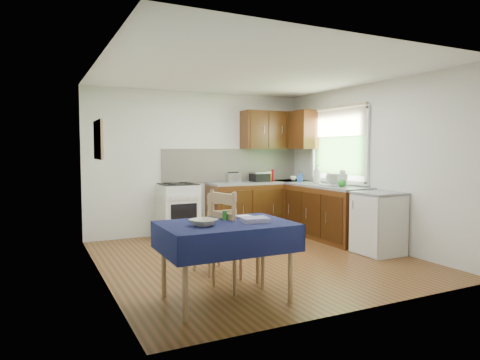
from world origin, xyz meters
name	(u,v)px	position (x,y,z in m)	size (l,w,h in m)	color
floor	(255,258)	(0.00, 0.00, 0.00)	(4.20, 4.20, 0.00)	#482E13
ceiling	(255,73)	(0.00, 0.00, 2.50)	(4.00, 4.20, 0.02)	white
wall_back	(199,163)	(0.00, 2.10, 1.25)	(4.00, 0.02, 2.50)	silver
wall_front	(364,175)	(0.00, -2.10, 1.25)	(4.00, 0.02, 2.50)	silver
wall_left	(100,170)	(-2.00, 0.00, 1.25)	(0.02, 4.20, 2.50)	white
wall_right	(368,165)	(2.00, 0.00, 1.25)	(0.02, 4.20, 2.50)	silver
base_cabinets	(289,210)	(1.36, 1.26, 0.43)	(1.90, 2.30, 0.86)	black
worktop_back	(259,183)	(1.05, 1.80, 0.88)	(1.90, 0.60, 0.04)	slate
worktop_right	(326,186)	(1.70, 0.65, 0.88)	(0.60, 1.70, 0.04)	slate
worktop_corner	(289,181)	(1.70, 1.80, 0.88)	(0.60, 0.60, 0.04)	slate
splashback	(233,165)	(0.65, 2.08, 1.20)	(2.70, 0.02, 0.60)	beige
upper_cabinets	(281,130)	(1.52, 1.80, 1.85)	(1.20, 0.85, 0.70)	black
stove	(178,211)	(-0.50, 1.80, 0.46)	(0.60, 0.61, 0.92)	silver
window	(338,140)	(1.97, 0.70, 1.65)	(0.04, 1.48, 1.26)	#2A5021
fridge	(379,223)	(1.70, -0.55, 0.44)	(0.58, 0.60, 0.89)	silver
corkboard	(98,140)	(-1.97, 0.30, 1.60)	(0.04, 0.62, 0.47)	tan
dining_table	(226,233)	(-1.02, -1.31, 0.66)	(1.27, 0.86, 0.77)	#0E1339
chair_far	(216,230)	(-0.74, -0.41, 0.52)	(0.49, 0.49, 0.98)	tan
chair_near	(234,237)	(-0.80, -1.02, 0.56)	(0.55, 0.55, 1.05)	tan
toaster	(233,178)	(0.53, 1.80, 0.99)	(0.25, 0.15, 0.19)	#BCBCC1
sandwich_press	(260,177)	(1.06, 1.79, 0.99)	(0.31, 0.27, 0.18)	black
sauce_bottle	(273,175)	(1.31, 1.74, 1.01)	(0.05, 0.05, 0.23)	#B00E17
yellow_packet	(269,176)	(1.32, 1.92, 0.99)	(0.13, 0.09, 0.18)	gold
dish_rack	(335,184)	(1.70, 0.44, 0.92)	(0.42, 0.32, 0.20)	gray
kettle	(342,179)	(1.70, 0.25, 1.02)	(0.16, 0.16, 0.27)	silver
cup	(293,178)	(1.74, 1.71, 0.94)	(0.11, 0.11, 0.09)	white
soap_bottle_a	(317,174)	(1.68, 0.90, 1.07)	(0.13, 0.13, 0.33)	silver
soap_bottle_b	(300,177)	(1.68, 1.40, 1.00)	(0.09, 0.09, 0.19)	#1D45AA
soap_bottle_c	(342,181)	(1.67, 0.22, 0.99)	(0.14, 0.14, 0.18)	#248524
plate_bowl	(204,222)	(-1.27, -1.35, 0.80)	(0.25, 0.25, 0.06)	beige
book	(240,218)	(-0.78, -1.13, 0.78)	(0.16, 0.22, 0.02)	white
spice_jar	(225,215)	(-0.96, -1.15, 0.82)	(0.05, 0.05, 0.09)	#268D29
tea_towel	(255,220)	(-0.74, -1.40, 0.79)	(0.26, 0.20, 0.05)	navy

